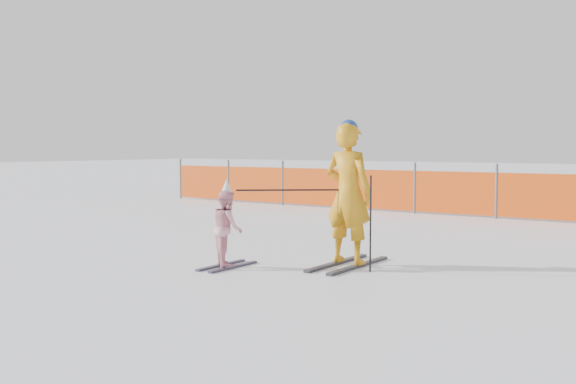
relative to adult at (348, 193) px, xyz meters
The scene contains 5 objects.
ground 1.51m from the adult, 134.32° to the right, with size 120.00×120.00×0.00m, color white.
adult is the anchor object (origin of this frame).
child 1.71m from the adult, 140.97° to the right, with size 0.63×0.95×1.20m.
ski_poles 0.42m from the adult, 108.59° to the right, with size 1.65×0.90×1.26m.
safety_fence 7.37m from the adult, 107.09° to the left, with size 16.06×0.06×1.25m.
Camera 1 is at (5.15, -6.77, 1.62)m, focal length 40.00 mm.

